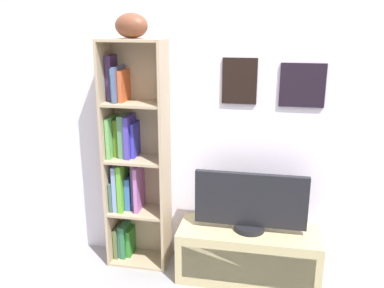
# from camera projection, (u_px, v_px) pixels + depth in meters

# --- Properties ---
(back_wall) EXTENTS (4.80, 0.08, 2.51)m
(back_wall) POSITION_uv_depth(u_px,v_px,m) (207.00, 105.00, 3.04)
(back_wall) COLOR silver
(back_wall) RESTS_ON ground
(bookshelf) EXTENTS (0.46, 0.27, 1.74)m
(bookshelf) POSITION_uv_depth(u_px,v_px,m) (131.00, 160.00, 3.14)
(bookshelf) COLOR tan
(bookshelf) RESTS_ON ground
(football) EXTENTS (0.29, 0.23, 0.17)m
(football) POSITION_uv_depth(u_px,v_px,m) (131.00, 26.00, 2.82)
(football) COLOR brown
(football) RESTS_ON bookshelf
(tv_stand) EXTENTS (1.03, 0.39, 0.39)m
(tv_stand) POSITION_uv_depth(u_px,v_px,m) (248.00, 254.00, 3.06)
(tv_stand) COLOR tan
(tv_stand) RESTS_ON ground
(television) EXTENTS (0.80, 0.22, 0.44)m
(television) POSITION_uv_depth(u_px,v_px,m) (250.00, 203.00, 2.94)
(television) COLOR black
(television) RESTS_ON tv_stand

